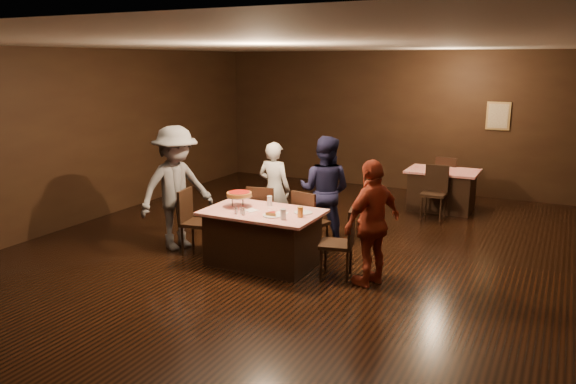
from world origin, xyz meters
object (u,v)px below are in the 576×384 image
(glass_amber, at_px, (300,212))
(glass_back, at_px, (270,201))
(back_table, at_px, (442,190))
(glass_front_right, at_px, (283,214))
(chair_far_left, at_px, (264,215))
(diner_white_jacket, at_px, (274,189))
(pizza_stand, at_px, (239,194))
(chair_end_right, at_px, (336,243))
(diner_grey_knit, at_px, (176,188))
(chair_back_near, at_px, (434,193))
(diner_navy_hoodie, at_px, (325,191))
(diner_red_shirt, at_px, (373,223))
(plate_empty, at_px, (303,213))
(main_table, at_px, (263,238))
(chair_back_far, at_px, (448,179))
(chair_far_right, at_px, (311,222))
(chair_end_left, at_px, (198,221))

(glass_amber, xyz_separation_m, glass_back, (-0.65, 0.35, 0.00))
(back_table, distance_m, glass_front_right, 4.54)
(chair_far_left, distance_m, glass_front_right, 1.36)
(diner_white_jacket, relative_size, pizza_stand, 4.03)
(chair_end_right, bearing_deg, back_table, 160.01)
(diner_grey_knit, distance_m, glass_back, 1.47)
(chair_back_near, relative_size, diner_navy_hoodie, 0.56)
(diner_red_shirt, bearing_deg, plate_empty, -75.47)
(chair_back_near, xyz_separation_m, diner_red_shirt, (-0.02, -3.43, 0.33))
(main_table, height_order, diner_navy_hoodie, diner_navy_hoodie)
(back_table, relative_size, plate_empty, 5.20)
(chair_back_near, distance_m, diner_grey_knit, 4.61)
(back_table, distance_m, diner_white_jacket, 3.55)
(pizza_stand, bearing_deg, diner_grey_knit, -179.62)
(chair_end_right, bearing_deg, glass_amber, -97.27)
(chair_back_far, xyz_separation_m, diner_grey_knit, (-3.10, -4.67, 0.45))
(back_table, distance_m, pizza_stand, 4.57)
(back_table, height_order, diner_grey_knit, diner_grey_knit)
(chair_far_right, bearing_deg, back_table, -96.78)
(diner_navy_hoodie, bearing_deg, glass_amber, 93.35)
(chair_end_left, distance_m, diner_grey_knit, 0.60)
(diner_white_jacket, relative_size, diner_red_shirt, 0.95)
(main_table, relative_size, diner_navy_hoodie, 0.95)
(diner_white_jacket, height_order, diner_navy_hoodie, diner_navy_hoodie)
(main_table, xyz_separation_m, glass_back, (-0.05, 0.30, 0.46))
(main_table, xyz_separation_m, plate_empty, (0.55, 0.15, 0.39))
(main_table, xyz_separation_m, diner_white_jacket, (-0.49, 1.28, 0.38))
(diner_navy_hoodie, height_order, pizza_stand, diner_navy_hoodie)
(diner_red_shirt, bearing_deg, chair_end_right, -67.85)
(chair_back_near, relative_size, glass_front_right, 6.79)
(chair_end_left, bearing_deg, diner_navy_hoodie, -60.62)
(chair_end_right, xyz_separation_m, diner_red_shirt, (0.48, -0.01, 0.33))
(glass_front_right, bearing_deg, diner_navy_hoodie, 91.59)
(chair_end_right, height_order, glass_front_right, chair_end_right)
(diner_red_shirt, bearing_deg, chair_far_right, -99.41)
(chair_end_left, height_order, chair_end_right, same)
(chair_end_left, height_order, diner_navy_hoodie, diner_navy_hoodie)
(glass_front_right, bearing_deg, diner_grey_knit, 171.44)
(diner_navy_hoodie, height_order, glass_front_right, diner_navy_hoodie)
(chair_back_far, xyz_separation_m, glass_back, (-1.66, -4.42, 0.37))
(diner_navy_hoodie, distance_m, glass_back, 1.03)
(chair_far_left, bearing_deg, plate_empty, 135.26)
(chair_end_right, relative_size, plate_empty, 3.80)
(diner_navy_hoodie, bearing_deg, chair_far_right, 83.68)
(chair_end_left, bearing_deg, diner_red_shirt, -99.79)
(chair_back_near, bearing_deg, plate_empty, -108.13)
(chair_back_near, bearing_deg, chair_end_left, -128.59)
(diner_red_shirt, xyz_separation_m, glass_front_right, (-1.13, -0.24, 0.03))
(chair_back_far, height_order, pizza_stand, pizza_stand)
(diner_white_jacket, relative_size, plate_empty, 6.13)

